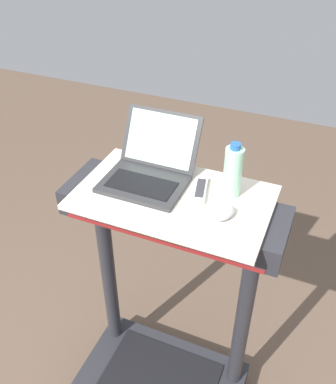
{
  "coord_description": "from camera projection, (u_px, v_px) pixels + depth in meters",
  "views": [
    {
      "loc": [
        0.49,
        -0.52,
        2.2
      ],
      "look_at": [
        0.0,
        0.65,
        1.26
      ],
      "focal_mm": 39.91,
      "sensor_mm": 36.0,
      "label": 1
    }
  ],
  "objects": [
    {
      "name": "water_bottle",
      "position": [
        233.0,
        171.0,
        1.59
      ],
      "size": [
        0.07,
        0.07,
        0.22
      ],
      "color": "#9EDBB2",
      "rests_on": "desk_board"
    },
    {
      "name": "laptop",
      "position": [
        149.0,
        169.0,
        1.71
      ],
      "size": [
        0.33,
        0.35,
        0.23
      ],
      "rotation": [
        0.0,
        0.0,
        0.07
      ],
      "color": "#2D2D30",
      "rests_on": "desk_board"
    },
    {
      "name": "desk_board",
      "position": [
        173.0,
        197.0,
        1.65
      ],
      "size": [
        0.75,
        0.45,
        0.02
      ],
      "primitive_type": "cube",
      "color": "beige",
      "rests_on": "treadmill_base"
    },
    {
      "name": "computer_mouse",
      "position": [
        225.0,
        213.0,
        1.53
      ],
      "size": [
        0.09,
        0.11,
        0.03
      ],
      "primitive_type": "ellipsoid",
      "rotation": [
        0.0,
        0.0,
        -0.32
      ],
      "color": "#B2B2B7",
      "rests_on": "desk_board"
    },
    {
      "name": "tv_remote",
      "position": [
        200.0,
        190.0,
        1.65
      ],
      "size": [
        0.08,
        0.17,
        0.02
      ],
      "color": "silver",
      "rests_on": "desk_board"
    }
  ]
}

